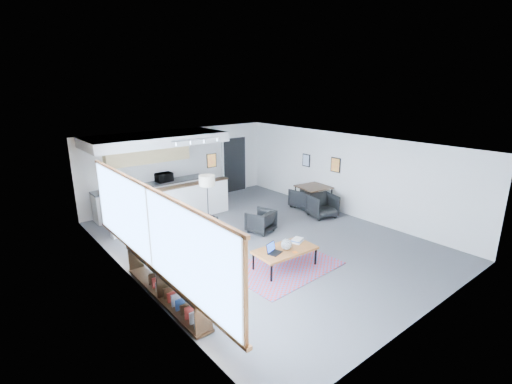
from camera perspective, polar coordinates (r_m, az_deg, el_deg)
room at (r=9.70m, az=0.86°, el=-0.36°), size 7.02×9.02×2.62m
window at (r=7.20m, az=-16.01°, el=-5.74°), size 0.10×5.95×1.66m
console at (r=7.62m, az=-13.72°, el=-13.72°), size 0.35×3.00×0.80m
kitchenette at (r=12.14m, az=-14.93°, el=2.88°), size 4.20×1.96×2.60m
doorway at (r=14.51m, az=-3.39°, el=4.32°), size 1.10×0.12×2.15m
track_light at (r=10.87m, az=-9.08°, el=7.89°), size 1.60×0.07×0.15m
wall_art_lower at (r=12.33m, az=12.14°, el=4.09°), size 0.03×0.38×0.48m
wall_art_upper at (r=13.17m, az=7.74°, el=4.85°), size 0.03×0.34×0.44m
kilim_rug at (r=8.77m, az=4.44°, el=-11.44°), size 2.54×1.80×0.01m
coffee_table at (r=8.58m, az=4.50°, el=-8.92°), size 1.46×0.84×0.47m
laptop at (r=8.34m, az=2.61°, el=-8.90°), size 0.37×0.33×0.22m
ceramic_pot at (r=8.49m, az=4.71°, el=-8.01°), size 0.25×0.25×0.25m
book_stack at (r=8.92m, az=6.34°, el=-7.39°), size 0.37×0.33×0.09m
coaster at (r=8.42m, az=6.03°, el=-9.19°), size 0.12×0.12×0.01m
armchair_left at (r=9.86m, az=-9.24°, el=-5.66°), size 1.00×0.96×0.86m
armchair_right at (r=10.57m, az=0.73°, el=-4.35°), size 0.83×0.80×0.70m
floor_lamp at (r=10.62m, az=-7.54°, el=1.46°), size 0.56×0.56×1.59m
dining_table at (r=12.48m, az=8.85°, el=0.55°), size 1.07×1.07×0.81m
dining_chair_near at (r=11.94m, az=10.19°, el=-2.20°), size 0.81×0.78×0.69m
dining_chair_far at (r=12.79m, az=7.17°, el=-0.96°), size 0.69×0.66×0.63m
microwave at (r=12.76m, az=-13.97°, el=2.34°), size 0.55×0.34×0.36m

